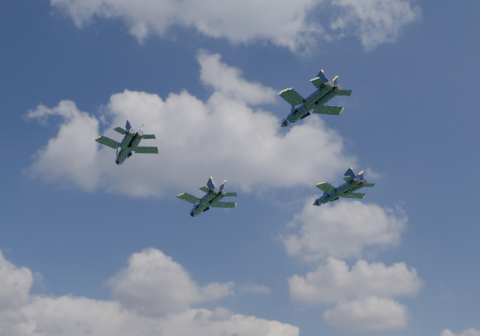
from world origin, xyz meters
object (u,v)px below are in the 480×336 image
Objects in this scene: jet_left at (125,152)px; jet_slot at (301,111)px; jet_right at (332,195)px; jet_lead at (202,206)px.

jet_left is 0.97× the size of jet_slot.
jet_lead is at bearing 131.25° from jet_right.
jet_slot reaches higher than jet_right.
jet_slot reaches higher than jet_lead.
jet_slot is at bearing -91.39° from jet_lead.
jet_right is (27.78, -6.46, -1.00)m from jet_lead.
jet_left is at bearing -139.16° from jet_lead.
jet_right is (37.56, 22.09, 0.27)m from jet_left.
jet_right reaches higher than jet_left.
jet_right is 31.44m from jet_slot.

